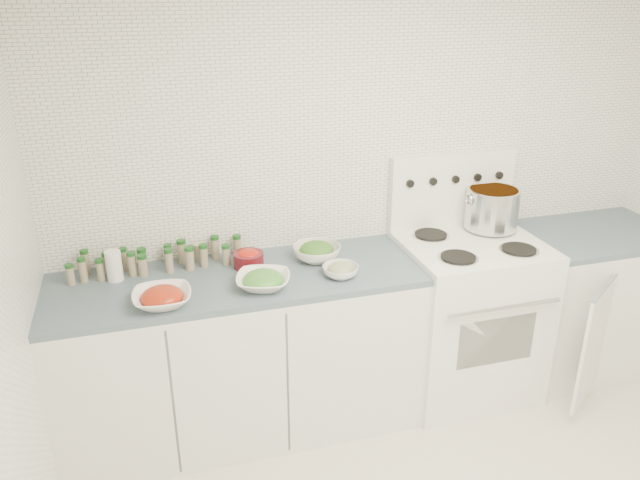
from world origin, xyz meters
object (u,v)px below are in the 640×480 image
at_px(bowl_snowpea, 263,280).
at_px(stock_pot, 492,207).
at_px(stove, 465,312).
at_px(bowl_tomato, 162,297).

bearing_deg(bowl_snowpea, stock_pot, 11.51).
bearing_deg(stove, stock_pot, 37.07).
bearing_deg(bowl_tomato, bowl_snowpea, 4.88).
distance_m(stock_pot, bowl_snowpea, 1.43).
bearing_deg(stove, bowl_tomato, -173.86).
height_order(stock_pot, bowl_snowpea, stock_pot).
height_order(stove, bowl_tomato, stove).
bearing_deg(bowl_snowpea, bowl_tomato, -175.12).
relative_size(stove, bowl_tomato, 4.93).
distance_m(stove, bowl_tomato, 1.74).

